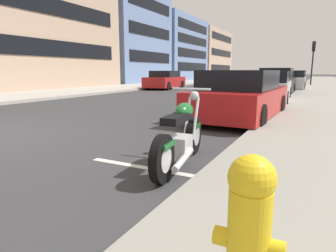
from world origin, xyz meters
name	(u,v)px	position (x,y,z in m)	size (l,w,h in m)	color
sidewalk_far_curb	(90,90)	(12.00, 7.50, 0.07)	(120.00, 5.00, 0.14)	#ADA89E
parking_stall_stripe	(156,169)	(0.00, -4.40, 0.00)	(0.12, 2.20, 0.01)	silver
parked_motorcycle	(181,137)	(0.34, -4.62, 0.42)	(2.03, 0.63, 1.10)	black
parked_car_near_corner	(241,96)	(4.92, -4.39, 0.66)	(4.45, 2.09, 1.38)	#AD1919
parked_car_at_intersection	(268,88)	(9.93, -4.40, 0.65)	(4.53, 1.98, 1.35)	silver
parked_car_across_street	(276,82)	(14.76, -4.17, 0.70)	(4.20, 1.88, 1.53)	black
parked_car_far_down_curb	(291,81)	(19.86, -4.60, 0.65)	(4.64, 1.98, 1.38)	silver
parked_car_behind_motorcycle	(294,79)	(25.40, -4.44, 0.67)	(4.25, 2.07, 1.41)	silver
car_opposite_curb	(165,80)	(16.73, 4.18, 0.66)	(4.40, 2.13, 1.38)	#AD1919
fire_hydrant	(249,228)	(-2.01, -6.06, 0.58)	(0.24, 0.36, 0.82)	gold
traffic_signal_near_corner	(313,54)	(26.15, -5.75, 2.88)	(0.36, 0.28, 3.79)	black
townhouse_mid_block	(113,25)	(24.35, 14.81, 6.42)	(9.85, 10.10, 12.84)	#6B84B2
townhouse_behind_pole	(157,50)	(36.24, 15.68, 4.44)	(12.31, 11.85, 8.88)	#6B84B2
townhouse_corner_block	(198,55)	(50.10, 14.45, 4.34)	(13.94, 9.39, 8.68)	tan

